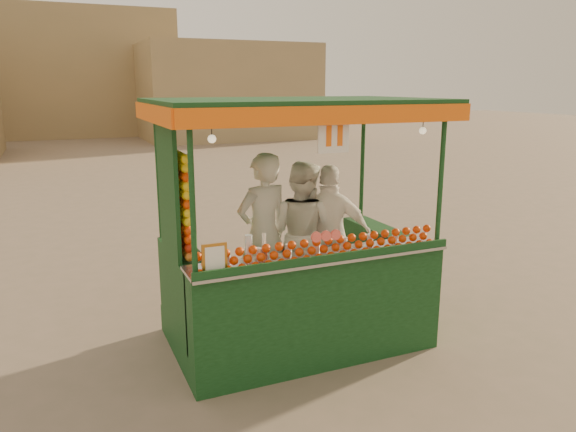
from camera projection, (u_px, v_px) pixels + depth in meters
name	position (u px, v px, depth m)	size (l,w,h in m)	color
ground	(265.00, 339.00, 6.30)	(90.00, 90.00, 0.00)	#6A5C4C
building_right	(227.00, 92.00, 29.84)	(9.00, 6.00, 5.00)	#997F57
building_center	(46.00, 74.00, 31.49)	(14.00, 7.00, 7.00)	#997F57
juice_cart	(293.00, 270.00, 5.96)	(2.98, 1.93, 2.71)	black
vendor_left	(263.00, 233.00, 6.14)	(0.75, 0.58, 1.82)	silver
vendor_middle	(301.00, 233.00, 6.38)	(1.02, 1.05, 1.70)	white
vendor_right	(330.00, 234.00, 6.41)	(1.04, 0.84, 1.65)	white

